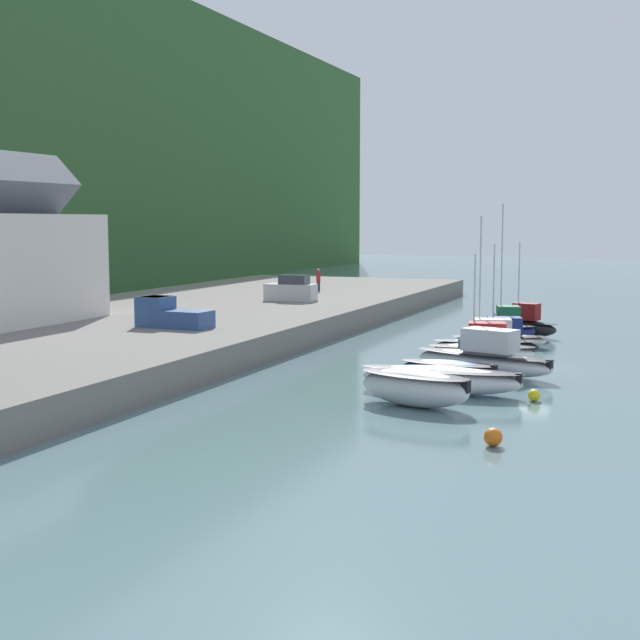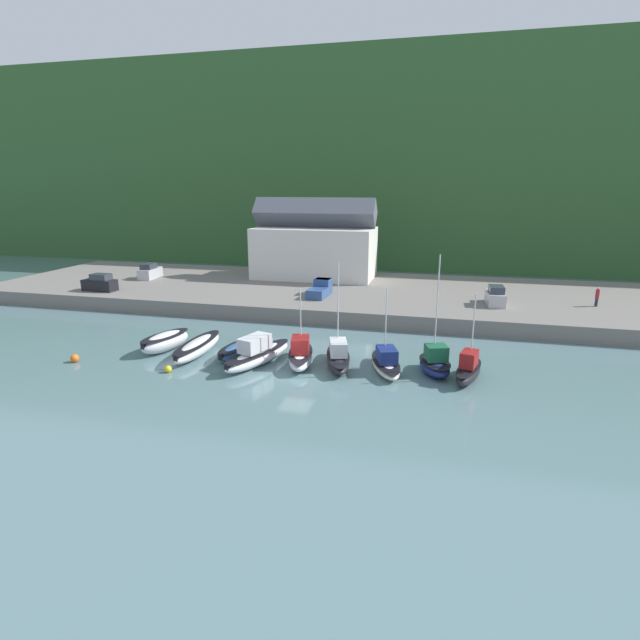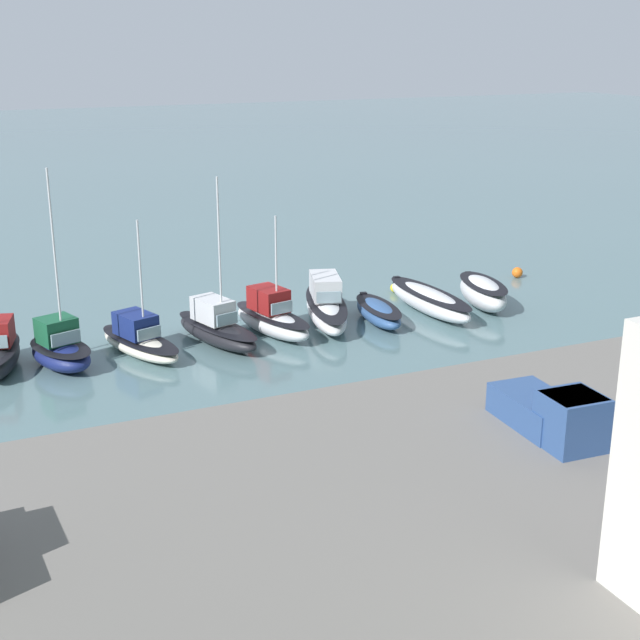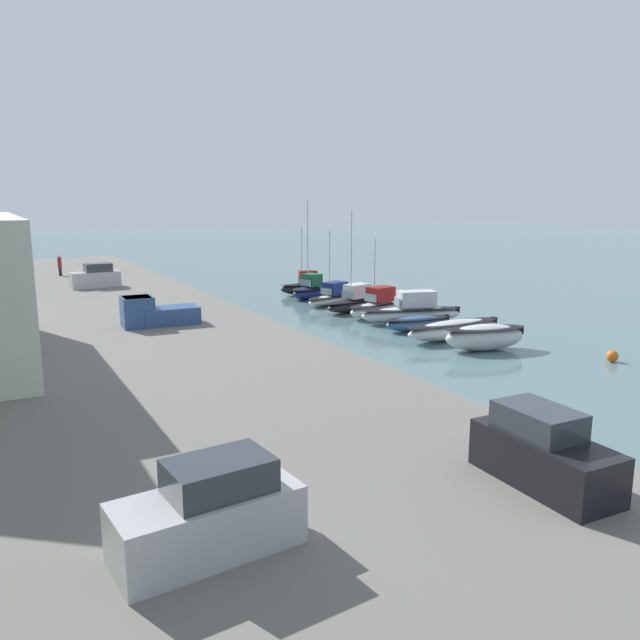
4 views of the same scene
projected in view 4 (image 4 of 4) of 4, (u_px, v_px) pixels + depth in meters
ground_plane at (401, 313)px, 53.00m from camera, size 320.00×320.00×0.00m
quay_promenade at (57, 337)px, 40.00m from camera, size 96.66×25.59×1.69m
moored_boat_0 at (485, 337)px, 39.94m from camera, size 3.40×5.85×1.70m
moored_boat_1 at (454, 329)px, 43.04m from camera, size 2.11×8.04×1.35m
moored_boat_2 at (418, 323)px, 45.87m from camera, size 2.48×5.47×1.11m
moored_boat_3 at (412, 311)px, 48.64m from camera, size 4.44×8.47×2.54m
moored_boat_4 at (378, 306)px, 51.30m from camera, size 3.27×6.47×6.42m
moored_boat_5 at (355, 301)px, 53.87m from camera, size 3.56×6.77×8.61m
moored_boat_6 at (333, 297)px, 57.35m from camera, size 3.83×6.50×6.82m
moored_boat_7 at (310, 290)px, 60.46m from camera, size 3.45×4.78×9.51m
moored_boat_8 at (306, 286)px, 63.06m from camera, size 2.79×5.38×6.79m
parked_car_0 at (543, 453)px, 17.38m from camera, size 4.26×1.95×2.16m
parked_car_1 at (96, 277)px, 56.38m from camera, size 1.99×4.28×2.16m
parked_car_2 at (210, 514)px, 14.00m from camera, size 2.15×4.34×2.16m
pickup_truck_0 at (153, 313)px, 39.32m from camera, size 2.20×4.82×1.90m
person_on_quay at (60, 265)px, 64.71m from camera, size 0.40×0.40×2.14m
mooring_buoy_0 at (612, 356)px, 37.16m from camera, size 0.70×0.70×0.70m
mooring_buoy_1 at (504, 330)px, 45.01m from camera, size 0.57×0.57×0.57m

